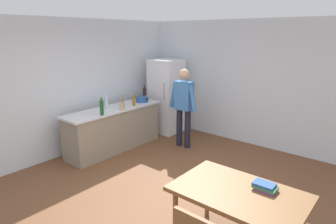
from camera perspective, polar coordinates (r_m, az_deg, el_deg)
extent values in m
plane|color=brown|center=(4.61, -1.50, -16.23)|extent=(14.00, 14.00, 0.00)
cube|color=silver|center=(6.57, 15.96, 5.43)|extent=(6.40, 0.12, 2.70)
cube|color=silver|center=(6.17, -18.89, 4.58)|extent=(0.12, 5.60, 2.70)
cube|color=gray|center=(6.25, -10.57, -3.44)|extent=(0.60, 2.12, 0.86)
cube|color=silver|center=(6.12, -10.77, 0.56)|extent=(0.64, 2.20, 0.04)
cube|color=white|center=(7.15, -0.37, 3.09)|extent=(0.70, 0.64, 1.80)
cylinder|color=#B2B2B7|center=(6.71, -0.80, 4.04)|extent=(0.02, 0.02, 0.40)
cylinder|color=#1E1E2D|center=(6.35, 2.25, -2.98)|extent=(0.13, 0.13, 0.84)
cylinder|color=#1E1E2D|center=(6.23, 3.86, -3.38)|extent=(0.13, 0.13, 0.84)
cube|color=#3D75B7|center=(6.10, 3.15, 3.26)|extent=(0.38, 0.22, 0.60)
sphere|color=tan|center=(6.02, 3.21, 7.45)|extent=(0.22, 0.22, 0.22)
cylinder|color=#3D75B7|center=(6.22, 1.07, 3.33)|extent=(0.20, 0.09, 0.55)
cylinder|color=#3D75B7|center=(5.93, 4.85, 2.68)|extent=(0.20, 0.09, 0.55)
cube|color=brown|center=(3.36, 13.76, -15.27)|extent=(1.40, 0.90, 0.05)
cylinder|color=brown|center=(3.57, 1.45, -19.93)|extent=(0.06, 0.06, 0.70)
cylinder|color=brown|center=(4.05, 7.82, -15.36)|extent=(0.06, 0.06, 0.70)
cylinder|color=#285193|center=(6.59, -5.18, 2.52)|extent=(0.28, 0.28, 0.12)
cube|color=black|center=(6.70, -6.22, 2.89)|extent=(0.06, 0.03, 0.02)
cube|color=black|center=(6.47, -4.11, 2.49)|extent=(0.06, 0.03, 0.02)
cylinder|color=tan|center=(5.97, -9.00, 1.16)|extent=(0.11, 0.11, 0.14)
cylinder|color=olive|center=(5.93, -8.89, 2.45)|extent=(0.02, 0.05, 0.22)
cylinder|color=olive|center=(5.92, -8.99, 2.43)|extent=(0.02, 0.04, 0.22)
cylinder|color=black|center=(6.81, -4.64, 3.64)|extent=(0.08, 0.08, 0.28)
cylinder|color=black|center=(6.78, -4.67, 5.05)|extent=(0.03, 0.03, 0.06)
cylinder|color=#996619|center=(6.22, -6.75, 2.19)|extent=(0.06, 0.06, 0.22)
cylinder|color=#996619|center=(6.19, -6.79, 3.45)|extent=(0.03, 0.03, 0.06)
cylinder|color=#1E5123|center=(5.61, -12.92, 0.79)|extent=(0.08, 0.08, 0.28)
cylinder|color=#1E5123|center=(5.58, -13.02, 2.48)|extent=(0.03, 0.03, 0.06)
cylinder|color=silver|center=(6.12, -12.00, 1.83)|extent=(0.07, 0.07, 0.24)
cylinder|color=silver|center=(6.08, -12.08, 3.20)|extent=(0.03, 0.03, 0.06)
cube|color=#753D7F|center=(3.42, 18.75, -14.30)|extent=(0.22, 0.15, 0.02)
cube|color=#387A47|center=(3.42, 18.58, -13.84)|extent=(0.25, 0.16, 0.03)
cube|color=#284C8E|center=(3.42, 18.42, -13.34)|extent=(0.23, 0.16, 0.03)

